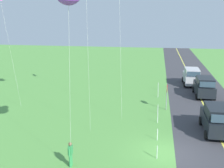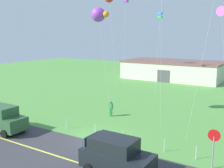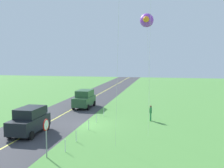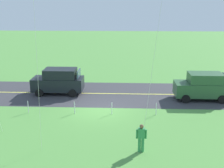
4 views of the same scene
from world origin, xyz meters
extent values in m
cube|color=#549342|center=(0.00, 0.00, -0.05)|extent=(120.00, 120.00, 0.10)
cube|color=#38383D|center=(0.00, -4.00, 0.00)|extent=(120.00, 7.00, 0.00)
cube|color=#E5E04C|center=(0.00, -4.00, 0.01)|extent=(120.00, 0.16, 0.00)
cube|color=black|center=(4.05, -3.87, 0.89)|extent=(4.40, 1.90, 1.10)
cube|color=black|center=(3.80, -3.87, 1.84)|extent=(2.73, 1.75, 0.80)
cube|color=#334756|center=(4.89, -3.87, 1.84)|extent=(0.10, 1.61, 0.64)
cube|color=#334756|center=(2.18, -3.87, 1.84)|extent=(0.10, 1.61, 0.60)
cylinder|color=black|center=(5.48, -2.92, 0.34)|extent=(0.68, 0.22, 0.68)
cylinder|color=black|center=(5.48, -4.82, 0.34)|extent=(0.68, 0.22, 0.68)
cylinder|color=black|center=(2.62, -2.92, 0.34)|extent=(0.68, 0.22, 0.68)
cylinder|color=black|center=(2.62, -4.82, 0.34)|extent=(0.68, 0.22, 0.68)
cube|color=#2D5633|center=(-8.16, -2.84, 0.89)|extent=(4.40, 1.90, 1.10)
cube|color=#2D5633|center=(-8.41, -2.84, 1.84)|extent=(2.73, 1.75, 0.80)
cube|color=#334756|center=(-7.32, -2.84, 1.84)|extent=(0.10, 1.62, 0.64)
cube|color=#334756|center=(-10.03, -2.84, 1.84)|extent=(0.10, 1.62, 0.60)
cylinder|color=black|center=(-6.73, -1.89, 0.34)|extent=(0.68, 0.22, 0.68)
cylinder|color=black|center=(-6.73, -3.79, 0.34)|extent=(0.68, 0.22, 0.68)
cylinder|color=black|center=(-9.59, -1.89, 0.34)|extent=(0.68, 0.22, 0.68)
cylinder|color=black|center=(-9.59, -3.79, 0.34)|extent=(0.68, 0.22, 0.68)
cylinder|color=gray|center=(8.71, -0.10, 1.05)|extent=(0.08, 0.08, 2.10)
cylinder|color=red|center=(8.71, -0.10, 2.18)|extent=(0.76, 0.04, 0.76)
cylinder|color=white|center=(8.71, -0.07, 2.18)|extent=(0.62, 0.01, 0.62)
cylinder|color=#338C4C|center=(-2.78, 5.94, 0.41)|extent=(0.16, 0.16, 0.82)
cylinder|color=#338C4C|center=(-2.60, 5.94, 0.41)|extent=(0.16, 0.16, 0.82)
cube|color=#338C4C|center=(-2.69, 5.94, 1.10)|extent=(0.36, 0.22, 0.56)
cylinder|color=#338C4C|center=(-2.93, 5.94, 1.05)|extent=(0.10, 0.10, 0.52)
cylinder|color=#338C4C|center=(-2.45, 5.94, 1.05)|extent=(0.10, 0.10, 0.52)
sphere|color=brown|center=(-2.69, 5.94, 1.49)|extent=(0.22, 0.22, 0.22)
cylinder|color=silver|center=(-3.22, 5.64, 5.12)|extent=(1.06, 0.61, 10.24)
sphere|color=purple|center=(-3.74, 5.34, 10.24)|extent=(1.40, 1.40, 1.40)
sphere|color=orange|center=(-2.84, 5.34, 10.24)|extent=(0.60, 0.60, 0.60)
cylinder|color=silver|center=(6.77, 4.23, 7.19)|extent=(1.90, 0.69, 14.39)
cylinder|color=silver|center=(2.53, 6.08, 8.10)|extent=(0.39, 0.08, 16.20)
cylinder|color=silver|center=(-4.07, 0.70, 0.45)|extent=(0.05, 0.05, 0.90)
cylinder|color=silver|center=(-0.89, 0.70, 0.45)|extent=(0.05, 0.05, 0.90)
cylinder|color=silver|center=(1.82, 0.70, 0.45)|extent=(0.05, 0.05, 0.90)
cylinder|color=silver|center=(5.23, 0.70, 0.45)|extent=(0.05, 0.05, 0.90)
cylinder|color=silver|center=(7.50, 0.70, 0.45)|extent=(0.05, 0.05, 0.90)
camera|label=1|loc=(-17.14, 0.92, 9.14)|focal=43.72mm
camera|label=2|loc=(11.85, -16.74, 8.18)|focal=43.32mm
camera|label=3|loc=(24.33, 7.40, 6.54)|focal=42.90mm
camera|label=4|loc=(-1.72, 19.57, 7.80)|focal=44.99mm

